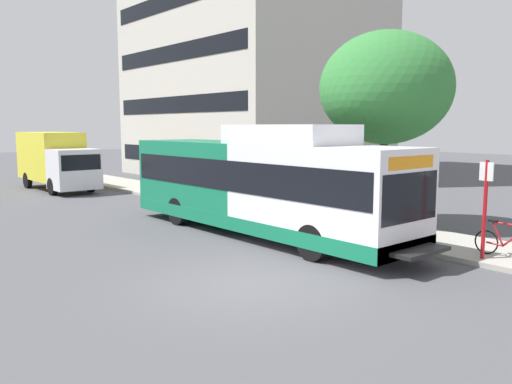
# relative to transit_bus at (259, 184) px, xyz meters

# --- Properties ---
(ground_plane) EXTENTS (120.00, 120.00, 0.00)m
(ground_plane) POSITION_rel_transit_bus_xyz_m (-3.86, 3.94, -1.70)
(ground_plane) COLOR #4C4C51
(sidewalk_curb) EXTENTS (3.00, 56.00, 0.14)m
(sidewalk_curb) POSITION_rel_transit_bus_xyz_m (3.14, 1.94, -1.63)
(sidewalk_curb) COLOR #A8A399
(sidewalk_curb) RESTS_ON ground
(transit_bus) EXTENTS (2.58, 12.25, 3.65)m
(transit_bus) POSITION_rel_transit_bus_xyz_m (0.00, 0.00, 0.00)
(transit_bus) COLOR white
(transit_bus) RESTS_ON ground
(bus_stop_sign_pole) EXTENTS (0.10, 0.36, 2.60)m
(bus_stop_sign_pole) POSITION_rel_transit_bus_xyz_m (2.05, -6.61, -0.05)
(bus_stop_sign_pole) COLOR red
(bus_stop_sign_pole) RESTS_ON sidewalk_curb
(bicycle_parked) EXTENTS (0.52, 1.76, 1.02)m
(bicycle_parked) POSITION_rel_transit_bus_xyz_m (2.61, -6.99, -1.14)
(bicycle_parked) COLOR black
(bicycle_parked) RESTS_ON sidewalk_curb
(street_tree_near_stop) EXTENTS (4.57, 4.57, 6.72)m
(street_tree_near_stop) POSITION_rel_transit_bus_xyz_m (4.11, -1.92, 3.20)
(street_tree_near_stop) COLOR #4C3823
(street_tree_near_stop) RESTS_ON sidewalk_curb
(box_truck_background) EXTENTS (2.32, 7.01, 3.25)m
(box_truck_background) POSITION_rel_transit_bus_xyz_m (-0.76, 16.78, 0.04)
(box_truck_background) COLOR silver
(box_truck_background) RESTS_ON ground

